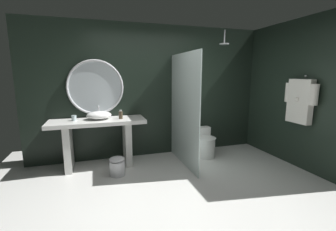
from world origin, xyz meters
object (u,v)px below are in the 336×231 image
at_px(tumbler_cup, 74,118).
at_px(soap_dispenser, 121,115).
at_px(rain_shower_head, 224,43).
at_px(toilet, 204,143).
at_px(vessel_sink, 99,115).
at_px(hanging_bathrobe, 300,99).
at_px(round_wall_mirror, 96,87).
at_px(waste_bin, 117,166).

relative_size(tumbler_cup, soap_dispenser, 0.59).
xyz_separation_m(rain_shower_head, toilet, (-0.41, -0.07, -2.00)).
bearing_deg(toilet, vessel_sink, 176.33).
distance_m(vessel_sink, hanging_bathrobe, 3.49).
bearing_deg(vessel_sink, soap_dispenser, -10.66).
bearing_deg(rain_shower_head, toilet, -170.29).
distance_m(tumbler_cup, round_wall_mirror, 0.68).
distance_m(tumbler_cup, waste_bin, 1.12).
bearing_deg(round_wall_mirror, soap_dispenser, -37.45).
bearing_deg(hanging_bathrobe, soap_dispenser, 159.22).
bearing_deg(hanging_bathrobe, toilet, 140.41).
bearing_deg(soap_dispenser, waste_bin, -106.15).
relative_size(tumbler_cup, hanging_bathrobe, 0.12).
height_order(round_wall_mirror, hanging_bathrobe, round_wall_mirror).
bearing_deg(waste_bin, toilet, 12.99).
bearing_deg(rain_shower_head, soap_dispenser, -179.68).
bearing_deg(round_wall_mirror, tumbler_cup, -147.53).
xyz_separation_m(rain_shower_head, waste_bin, (-2.19, -0.48, -2.10)).
height_order(vessel_sink, waste_bin, vessel_sink).
distance_m(vessel_sink, tumbler_cup, 0.42).
bearing_deg(waste_bin, rain_shower_head, 12.38).
bearing_deg(waste_bin, soap_dispenser, 73.85).
bearing_deg(rain_shower_head, vessel_sink, 178.62).
height_order(soap_dispenser, hanging_bathrobe, hanging_bathrobe).
relative_size(vessel_sink, round_wall_mirror, 0.42).
xyz_separation_m(vessel_sink, waste_bin, (0.23, -0.54, -0.77)).
bearing_deg(vessel_sink, waste_bin, -66.52).
relative_size(tumbler_cup, toilet, 0.17).
height_order(rain_shower_head, toilet, rain_shower_head).
relative_size(tumbler_cup, rain_shower_head, 0.35).
xyz_separation_m(tumbler_cup, toilet, (2.43, -0.12, -0.65)).
height_order(round_wall_mirror, waste_bin, round_wall_mirror).
height_order(toilet, waste_bin, toilet).
height_order(vessel_sink, rain_shower_head, rain_shower_head).
distance_m(tumbler_cup, soap_dispenser, 0.79).
bearing_deg(soap_dispenser, rain_shower_head, 0.32).
xyz_separation_m(tumbler_cup, waste_bin, (0.65, -0.53, -0.74)).
distance_m(vessel_sink, waste_bin, 0.97).
bearing_deg(tumbler_cup, waste_bin, -39.33).
height_order(soap_dispenser, toilet, soap_dispenser).
height_order(tumbler_cup, waste_bin, tumbler_cup).
height_order(vessel_sink, hanging_bathrobe, hanging_bathrobe).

